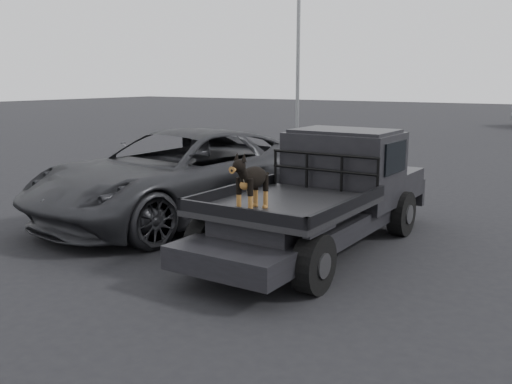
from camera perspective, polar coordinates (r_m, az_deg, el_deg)
The scene contains 6 objects.
ground at distance 7.46m, azimuth 6.38°, elevation -9.33°, with size 120.00×120.00×0.00m, color black.
flatbed_ute at distance 8.88m, azimuth 6.12°, elevation -2.85°, with size 2.00×5.40×0.92m, color black, non-canonical shape.
ute_cab at distance 9.56m, azimuth 8.83°, elevation 3.58°, with size 1.72×1.30×0.88m, color black, non-canonical shape.
headache_rack at distance 8.91m, azimuth 6.80°, elevation 2.01°, with size 1.80×0.08×0.55m, color black, non-canonical shape.
dog at distance 7.43m, azimuth -0.37°, elevation 0.99°, with size 0.32×0.60×0.74m, color black, non-canonical shape.
parked_suv at distance 10.88m, azimuth -7.61°, elevation 1.74°, with size 2.77×6.02×1.67m, color #2B2B2F.
Camera 1 is at (3.10, -6.26, 2.61)m, focal length 40.00 mm.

